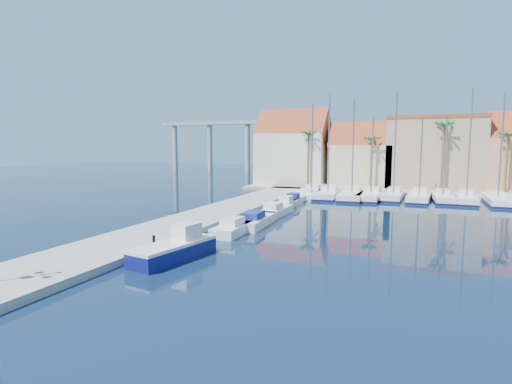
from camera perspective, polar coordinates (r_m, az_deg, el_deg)
ground at (r=25.48m, az=-3.72°, el=-10.22°), size 260.00×260.00×0.00m
quay_west at (r=41.15m, az=-6.86°, el=-3.43°), size 6.00×77.00×0.50m
shore_north at (r=70.32m, az=21.39°, el=0.31°), size 54.00×16.00×0.50m
bollard at (r=29.58m, az=-14.40°, el=-6.52°), size 0.21×0.21×0.52m
fishing_boat at (r=26.83m, az=-11.42°, el=-7.86°), size 3.17×6.54×2.19m
motorboat_west_0 at (r=34.14m, az=-3.02°, el=-5.01°), size 2.13×6.27×1.40m
motorboat_west_1 at (r=37.23m, az=-0.12°, el=-4.03°), size 2.68×7.23×1.40m
motorboat_west_2 at (r=42.66m, az=2.74°, el=-2.68°), size 2.12×6.34×1.40m
motorboat_west_3 at (r=48.50m, az=4.51°, el=-1.57°), size 1.76×5.42×1.40m
motorboat_west_4 at (r=51.59m, az=5.44°, el=-1.09°), size 2.35×6.01×1.40m
motorboat_west_5 at (r=57.43m, az=7.28°, el=-0.34°), size 2.93×7.29×1.40m
sailboat_0 at (r=60.19m, az=8.09°, el=0.03°), size 3.22×11.31×13.41m
sailboat_1 at (r=59.03m, az=10.31°, el=-0.13°), size 3.74×11.57×14.66m
sailboat_2 at (r=58.32m, az=13.59°, el=-0.30°), size 3.63×11.78×13.73m
sailboat_3 at (r=58.40m, az=16.18°, el=-0.38°), size 3.42×11.34×11.27m
sailboat_4 at (r=58.75m, az=19.06°, el=-0.37°), size 2.90×9.48×14.55m
sailboat_5 at (r=58.70m, az=22.30°, el=-0.57°), size 3.45×10.53×11.19m
sailboat_6 at (r=58.85m, az=25.10°, el=-0.67°), size 2.87×9.13×11.34m
sailboat_7 at (r=59.01m, az=27.81°, el=-0.74°), size 2.75×9.16×14.56m
sailboat_8 at (r=59.48m, az=31.17°, el=-0.90°), size 2.68×9.78×13.99m
building_0 at (r=71.98m, az=5.40°, el=5.87°), size 12.30×9.00×13.50m
building_1 at (r=69.53m, az=14.93°, el=4.64°), size 10.30×8.00×11.00m
building_2 at (r=70.00m, az=24.06°, el=5.10°), size 14.20×10.20×11.50m
palm_0 at (r=66.11m, az=7.52°, el=8.00°), size 2.60×2.60×10.15m
palm_1 at (r=64.31m, az=16.23°, el=7.00°), size 2.60×2.60×9.15m
palm_2 at (r=64.10m, az=25.30°, el=8.32°), size 2.60×2.60×11.15m
palm_3 at (r=64.97m, az=32.34°, el=6.66°), size 2.60×2.60×9.65m
viaduct at (r=115.27m, az=-3.56°, el=7.98°), size 48.00×2.20×14.45m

